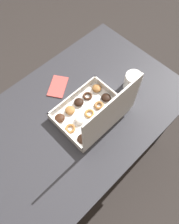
{
  "coord_description": "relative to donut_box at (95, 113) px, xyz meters",
  "views": [
    {
      "loc": [
        0.31,
        0.41,
        1.7
      ],
      "look_at": [
        -0.05,
        0.05,
        0.75
      ],
      "focal_mm": 35.0,
      "sensor_mm": 36.0,
      "label": 1
    }
  ],
  "objects": [
    {
      "name": "paper_napkin",
      "position": [
        0.01,
        -0.27,
        -0.06
      ],
      "size": [
        0.16,
        0.15,
        0.01
      ],
      "color": "#CC4C47",
      "rests_on": "dining_table"
    },
    {
      "name": "dining_table",
      "position": [
        0.05,
        -0.08,
        -0.17
      ],
      "size": [
        1.15,
        0.73,
        0.73
      ],
      "color": "#2D2D33",
      "rests_on": "ground_plane"
    },
    {
      "name": "donut_box",
      "position": [
        0.0,
        0.0,
        0.0
      ],
      "size": [
        0.33,
        0.26,
        0.3
      ],
      "color": "white",
      "rests_on": "dining_table"
    },
    {
      "name": "coffee_mug",
      "position": [
        -0.28,
        0.0,
        -0.01
      ],
      "size": [
        0.09,
        0.09,
        0.1
      ],
      "color": "white",
      "rests_on": "dining_table"
    },
    {
      "name": "ground_plane",
      "position": [
        0.05,
        -0.08,
        -0.79
      ],
      "size": [
        8.0,
        8.0,
        0.0
      ],
      "primitive_type": "plane",
      "color": "#2D2826"
    }
  ]
}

